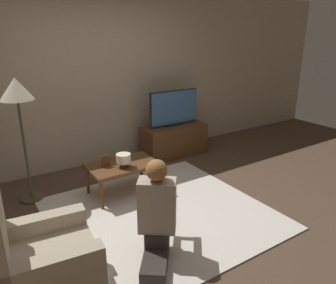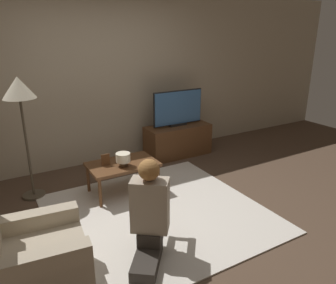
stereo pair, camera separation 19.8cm
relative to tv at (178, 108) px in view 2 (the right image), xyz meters
name	(u,v)px [view 2 (the right image)]	position (x,y,z in m)	size (l,w,h in m)	color
ground_plane	(158,214)	(-1.20, -1.50, -0.82)	(10.00, 10.00, 0.00)	brown
wall_back	(96,80)	(-1.20, 0.43, 0.48)	(10.00, 0.06, 2.60)	tan
rug	(158,213)	(-1.20, -1.50, -0.81)	(2.34, 2.26, 0.02)	silver
tv_stand	(178,140)	(0.00, 0.00, -0.56)	(1.09, 0.46, 0.52)	brown
tv	(178,108)	(0.00, 0.00, 0.00)	(0.90, 0.08, 0.59)	black
coffee_table	(123,166)	(-1.33, -0.81, -0.44)	(0.86, 0.55, 0.42)	brown
floor_lamp	(20,96)	(-2.37, -0.32, 0.48)	(0.38, 0.38, 1.53)	#4C4233
armchair	(30,261)	(-2.64, -2.05, -0.51)	(0.85, 0.80, 0.97)	#B7A88E
person_kneeling	(150,210)	(-1.61, -2.10, -0.34)	(0.71, 0.82, 0.96)	#332D28
picture_frame	(105,160)	(-1.54, -0.77, -0.33)	(0.11, 0.01, 0.15)	brown
table_lamp	(123,158)	(-1.36, -0.90, -0.30)	(0.18, 0.18, 0.17)	#4C3823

